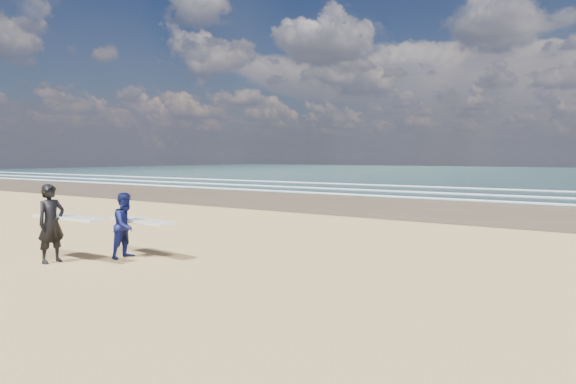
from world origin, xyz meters
The scene contains 2 objects.
surfer_near centered at (0.64, -0.17, 0.95)m, with size 2.22×1.01×1.88m.
surfer_far centered at (1.62, 1.20, 0.82)m, with size 2.25×1.16×1.63m.
Camera 1 is at (12.08, -7.00, 2.53)m, focal length 32.00 mm.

